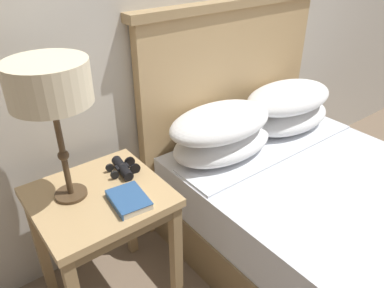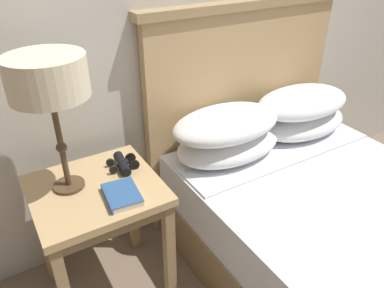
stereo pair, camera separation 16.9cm
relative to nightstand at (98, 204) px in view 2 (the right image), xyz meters
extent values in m
cube|color=tan|center=(0.00, 0.00, 0.08)|extent=(0.53, 0.50, 0.04)
cube|color=#917650|center=(0.00, 0.00, 0.03)|extent=(0.50, 0.47, 0.05)
cube|color=#A4865B|center=(0.23, -0.22, -0.24)|extent=(0.04, 0.04, 0.60)
cube|color=#A4865B|center=(-0.23, 0.22, -0.24)|extent=(0.04, 0.04, 0.60)
cube|color=#A4865B|center=(0.23, 0.22, -0.24)|extent=(0.04, 0.04, 0.60)
cube|color=olive|center=(1.00, -0.69, -0.41)|extent=(1.18, 1.91, 0.28)
cube|color=silver|center=(1.00, -0.69, -0.15)|extent=(1.15, 1.87, 0.25)
cube|color=white|center=(1.00, -0.05, -0.02)|extent=(1.13, 0.28, 0.01)
cube|color=tan|center=(1.00, 0.30, 0.07)|extent=(1.24, 0.06, 1.22)
cube|color=#A4865B|center=(1.00, 0.30, 0.70)|extent=(1.29, 0.10, 0.04)
ellipsoid|color=white|center=(0.74, 0.06, 0.05)|extent=(0.60, 0.36, 0.15)
ellipsoid|color=white|center=(1.26, 0.06, 0.05)|extent=(0.60, 0.36, 0.15)
ellipsoid|color=white|center=(0.72, 0.06, 0.18)|extent=(0.60, 0.36, 0.15)
ellipsoid|color=white|center=(1.26, 0.06, 0.18)|extent=(0.60, 0.36, 0.15)
cylinder|color=#4C3823|center=(-0.09, 0.06, 0.10)|extent=(0.13, 0.13, 0.01)
cylinder|color=#4C3823|center=(-0.09, 0.06, 0.31)|extent=(0.02, 0.02, 0.40)
sphere|color=#4C3823|center=(-0.09, 0.06, 0.29)|extent=(0.04, 0.04, 0.04)
cylinder|color=beige|center=(-0.09, 0.06, 0.58)|extent=(0.29, 0.29, 0.16)
cube|color=silver|center=(0.07, -0.13, 0.11)|extent=(0.14, 0.19, 0.03)
cube|color=#2D568E|center=(0.07, -0.13, 0.12)|extent=(0.15, 0.19, 0.00)
cube|color=#2D568E|center=(0.01, -0.12, 0.11)|extent=(0.02, 0.18, 0.03)
cylinder|color=black|center=(0.15, 0.04, 0.12)|extent=(0.06, 0.10, 0.04)
cylinder|color=black|center=(0.20, 0.04, 0.12)|extent=(0.05, 0.02, 0.05)
cylinder|color=black|center=(0.10, 0.05, 0.12)|extent=(0.04, 0.02, 0.04)
cylinder|color=black|center=(0.16, 0.11, 0.12)|extent=(0.06, 0.10, 0.04)
cylinder|color=black|center=(0.21, 0.10, 0.12)|extent=(0.05, 0.02, 0.05)
cylinder|color=black|center=(0.11, 0.11, 0.12)|extent=(0.04, 0.02, 0.04)
cube|color=black|center=(0.15, 0.08, 0.12)|extent=(0.06, 0.04, 0.01)
cylinder|color=black|center=(0.15, 0.08, 0.13)|extent=(0.02, 0.01, 0.02)
camera|label=1|loc=(-0.44, -1.21, 1.05)|focal=35.00mm
camera|label=2|loc=(-0.30, -1.31, 1.05)|focal=35.00mm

